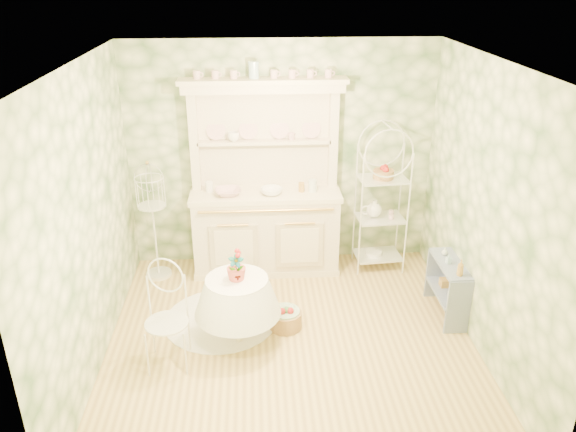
{
  "coord_description": "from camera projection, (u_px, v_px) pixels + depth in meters",
  "views": [
    {
      "loc": [
        -0.32,
        -4.56,
        3.42
      ],
      "look_at": [
        0.0,
        0.5,
        1.15
      ],
      "focal_mm": 35.0,
      "sensor_mm": 36.0,
      "label": 1
    }
  ],
  "objects": [
    {
      "name": "birdcage_stand",
      "position": [
        153.0,
        220.0,
        6.48
      ],
      "size": [
        0.36,
        0.36,
        1.46
      ],
      "primitive_type": "cube",
      "rotation": [
        0.0,
        0.0,
        -0.05
      ],
      "color": "white",
      "rests_on": "floor"
    },
    {
      "name": "wall_back",
      "position": [
        281.0,
        156.0,
        6.66
      ],
      "size": [
        3.6,
        3.6,
        0.0
      ],
      "primitive_type": "plane",
      "color": "#EAEBC0",
      "rests_on": "floor"
    },
    {
      "name": "floor_basket",
      "position": [
        285.0,
        318.0,
        5.76
      ],
      "size": [
        0.43,
        0.43,
        0.22
      ],
      "primitive_type": "cylinder",
      "rotation": [
        0.0,
        0.0,
        0.3
      ],
      "color": "#AD8350",
      "rests_on": "floor"
    },
    {
      "name": "side_shelf",
      "position": [
        447.0,
        289.0,
        5.91
      ],
      "size": [
        0.29,
        0.73,
        0.61
      ],
      "primitive_type": "cube",
      "rotation": [
        0.0,
        0.0,
        -0.04
      ],
      "color": "gray",
      "rests_on": "floor"
    },
    {
      "name": "bowl_white",
      "position": [
        272.0,
        194.0,
        6.45
      ],
      "size": [
        0.27,
        0.27,
        0.08
      ],
      "primitive_type": "imported",
      "rotation": [
        0.0,
        0.0,
        0.1
      ],
      "color": "white",
      "rests_on": "kitchen_dresser"
    },
    {
      "name": "wall_front",
      "position": [
        312.0,
        341.0,
        3.38
      ],
      "size": [
        3.6,
        3.6,
        0.0
      ],
      "primitive_type": "plane",
      "color": "#EAEBC0",
      "rests_on": "floor"
    },
    {
      "name": "kitchen_dresser",
      "position": [
        265.0,
        181.0,
        6.48
      ],
      "size": [
        1.87,
        0.61,
        2.29
      ],
      "primitive_type": "cube",
      "color": "#EDE1C8",
      "rests_on": "floor"
    },
    {
      "name": "bakers_rack",
      "position": [
        382.0,
        194.0,
        6.59
      ],
      "size": [
        0.63,
        0.47,
        1.93
      ],
      "primitive_type": "cube",
      "rotation": [
        0.0,
        0.0,
        0.08
      ],
      "color": "white",
      "rests_on": "floor"
    },
    {
      "name": "floor",
      "position": [
        291.0,
        342.0,
        5.57
      ],
      "size": [
        3.6,
        3.6,
        0.0
      ],
      "primitive_type": "plane",
      "color": "#D5B86B",
      "rests_on": "ground"
    },
    {
      "name": "cafe_chair",
      "position": [
        167.0,
        327.0,
        5.12
      ],
      "size": [
        0.46,
        0.46,
        0.81
      ],
      "primitive_type": "cube",
      "rotation": [
        0.0,
        0.0,
        -0.3
      ],
      "color": "white",
      "rests_on": "floor"
    },
    {
      "name": "potted_geranium",
      "position": [
        236.0,
        269.0,
        5.2
      ],
      "size": [
        0.15,
        0.1,
        0.28
      ],
      "primitive_type": "imported",
      "rotation": [
        0.0,
        0.0,
        0.03
      ],
      "color": "#3F7238",
      "rests_on": "round_table"
    },
    {
      "name": "bottle_blue",
      "position": [
        448.0,
        260.0,
        5.76
      ],
      "size": [
        0.06,
        0.06,
        0.1
      ],
      "primitive_type": "imported",
      "rotation": [
        0.0,
        0.0,
        0.2
      ],
      "color": "#A0C5D3",
      "rests_on": "side_shelf"
    },
    {
      "name": "bowl_floral",
      "position": [
        228.0,
        194.0,
        6.43
      ],
      "size": [
        0.33,
        0.33,
        0.07
      ],
      "primitive_type": "imported",
      "rotation": [
        0.0,
        0.0,
        0.12
      ],
      "color": "white",
      "rests_on": "kitchen_dresser"
    },
    {
      "name": "wall_right",
      "position": [
        488.0,
        213.0,
        5.12
      ],
      "size": [
        3.6,
        3.6,
        0.0
      ],
      "primitive_type": "plane",
      "color": "#EAEBC0",
      "rests_on": "floor"
    },
    {
      "name": "cup_left",
      "position": [
        234.0,
        139.0,
        6.41
      ],
      "size": [
        0.16,
        0.16,
        0.11
      ],
      "primitive_type": "imported",
      "rotation": [
        0.0,
        0.0,
        0.17
      ],
      "color": "white",
      "rests_on": "kitchen_dresser"
    },
    {
      "name": "lace_rug",
      "position": [
        221.0,
        319.0,
        5.92
      ],
      "size": [
        1.39,
        1.39,
        0.01
      ],
      "primitive_type": "cylinder",
      "rotation": [
        0.0,
        0.0,
        -0.18
      ],
      "color": "white",
      "rests_on": "floor"
    },
    {
      "name": "wall_left",
      "position": [
        87.0,
        224.0,
        4.92
      ],
      "size": [
        3.6,
        3.6,
        0.0
      ],
      "primitive_type": "plane",
      "color": "#EAEBC0",
      "rests_on": "floor"
    },
    {
      "name": "cup_right",
      "position": [
        291.0,
        137.0,
        6.45
      ],
      "size": [
        0.09,
        0.09,
        0.08
      ],
      "primitive_type": "imported",
      "rotation": [
        0.0,
        0.0,
        -0.07
      ],
      "color": "white",
      "rests_on": "kitchen_dresser"
    },
    {
      "name": "round_table",
      "position": [
        238.0,
        315.0,
        5.46
      ],
      "size": [
        0.65,
        0.65,
        0.61
      ],
      "primitive_type": "cylinder",
      "rotation": [
        0.0,
        0.0,
        0.18
      ],
      "color": "white",
      "rests_on": "floor"
    },
    {
      "name": "ceiling",
      "position": [
        292.0,
        64.0,
        4.47
      ],
      "size": [
        3.6,
        3.6,
        0.0
      ],
      "primitive_type": "plane",
      "color": "white",
      "rests_on": "floor"
    },
    {
      "name": "bottle_glass",
      "position": [
        445.0,
        252.0,
        5.93
      ],
      "size": [
        0.07,
        0.07,
        0.08
      ],
      "primitive_type": "imported",
      "rotation": [
        0.0,
        0.0,
        -0.1
      ],
      "color": "silver",
      "rests_on": "side_shelf"
    },
    {
      "name": "bottle_amber",
      "position": [
        460.0,
        269.0,
        5.52
      ],
      "size": [
        0.07,
        0.07,
        0.17
      ],
      "primitive_type": "imported",
      "rotation": [
        0.0,
        0.0,
        -0.1
      ],
      "color": "#AD8135",
      "rests_on": "side_shelf"
    }
  ]
}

